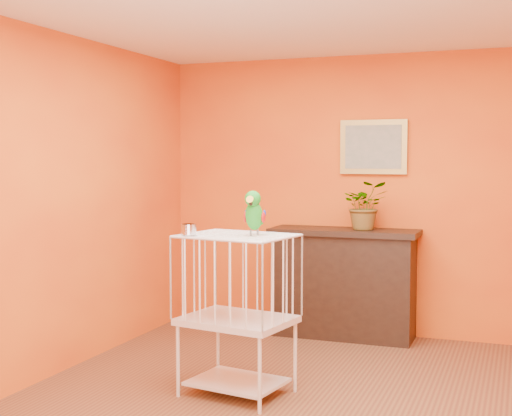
% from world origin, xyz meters
% --- Properties ---
extents(ground, '(4.50, 4.50, 0.00)m').
position_xyz_m(ground, '(0.00, 0.00, 0.00)').
color(ground, brown).
rests_on(ground, ground).
extents(room_shell, '(4.50, 4.50, 4.50)m').
position_xyz_m(room_shell, '(0.00, 0.00, 1.58)').
color(room_shell, orange).
rests_on(room_shell, ground).
extents(console_cabinet, '(1.35, 0.48, 1.00)m').
position_xyz_m(console_cabinet, '(-0.22, 2.02, 0.50)').
color(console_cabinet, black).
rests_on(console_cabinet, ground).
extents(potted_plant, '(0.52, 0.55, 0.34)m').
position_xyz_m(potted_plant, '(-0.03, 2.04, 1.17)').
color(potted_plant, '#26722D').
rests_on(potted_plant, console_cabinet).
extents(framed_picture, '(0.62, 0.04, 0.50)m').
position_xyz_m(framed_picture, '(0.00, 2.22, 1.75)').
color(framed_picture, '#AB8B3D').
rests_on(framed_picture, room_shell).
extents(birdcage, '(0.81, 0.67, 1.12)m').
position_xyz_m(birdcage, '(-0.53, 0.18, 0.58)').
color(birdcage, silver).
rests_on(birdcage, ground).
extents(feed_cup, '(0.11, 0.11, 0.07)m').
position_xyz_m(feed_cup, '(-0.83, 0.04, 1.16)').
color(feed_cup, silver).
rests_on(feed_cup, birdcage).
extents(parrot, '(0.15, 0.28, 0.31)m').
position_xyz_m(parrot, '(-0.41, 0.20, 1.27)').
color(parrot, '#59544C').
rests_on(parrot, birdcage).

